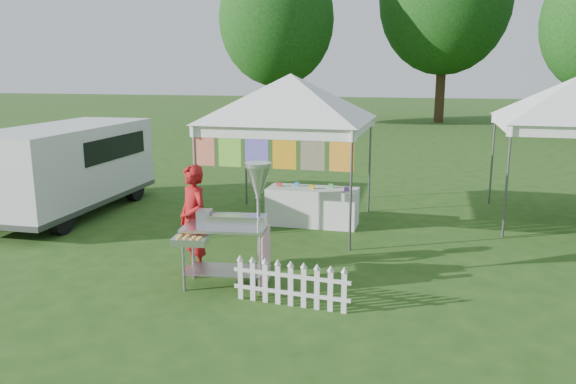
# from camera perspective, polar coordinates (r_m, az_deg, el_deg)

# --- Properties ---
(ground) EXTENTS (120.00, 120.00, 0.00)m
(ground) POSITION_cam_1_polar(r_m,az_deg,el_deg) (8.28, -5.81, -9.48)
(ground) COLOR #224915
(ground) RESTS_ON ground
(canopy_main) EXTENTS (4.24, 4.24, 3.45)m
(canopy_main) POSITION_cam_1_polar(r_m,az_deg,el_deg) (11.03, 0.26, 11.88)
(canopy_main) COLOR #59595E
(canopy_main) RESTS_ON ground
(tree_left) EXTENTS (6.40, 6.40, 9.53)m
(tree_left) POSITION_cam_1_polar(r_m,az_deg,el_deg) (32.51, -1.15, 17.12)
(tree_left) COLOR #362313
(tree_left) RESTS_ON ground
(donut_cart) EXTENTS (1.31, 1.05, 1.81)m
(donut_cart) POSITION_cam_1_polar(r_m,az_deg,el_deg) (7.92, -5.20, -2.37)
(donut_cart) COLOR gray
(donut_cart) RESTS_ON ground
(vendor) EXTENTS (0.73, 0.70, 1.68)m
(vendor) POSITION_cam_1_polar(r_m,az_deg,el_deg) (8.62, -9.61, -2.81)
(vendor) COLOR maroon
(vendor) RESTS_ON ground
(cargo_van) EXTENTS (1.97, 4.64, 1.90)m
(cargo_van) POSITION_cam_1_polar(r_m,az_deg,el_deg) (13.07, -21.32, 2.46)
(cargo_van) COLOR silver
(cargo_van) RESTS_ON ground
(picket_fence) EXTENTS (1.62, 0.16, 0.56)m
(picket_fence) POSITION_cam_1_polar(r_m,az_deg,el_deg) (7.48, 0.27, -9.47)
(picket_fence) COLOR silver
(picket_fence) RESTS_ON ground
(display_table) EXTENTS (1.80, 0.70, 0.75)m
(display_table) POSITION_cam_1_polar(r_m,az_deg,el_deg) (11.31, 2.50, -1.48)
(display_table) COLOR white
(display_table) RESTS_ON ground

